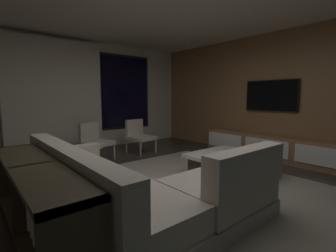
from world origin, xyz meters
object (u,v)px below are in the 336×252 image
(accent_chair_by_curtain, at_px, (94,139))
(console_table_behind_couch, at_px, (36,200))
(accent_chair_near_window, at_px, (139,134))
(book_stack_on_coffee_table, at_px, (232,154))
(coffee_table, at_px, (230,165))
(sectional_couch, at_px, (133,192))
(mounted_tv, at_px, (271,96))
(media_console, at_px, (273,148))

(accent_chair_by_curtain, distance_m, console_table_behind_couch, 3.00)
(console_table_behind_couch, bearing_deg, accent_chair_near_window, 42.63)
(book_stack_on_coffee_table, height_order, accent_chair_near_window, accent_chair_near_window)
(book_stack_on_coffee_table, bearing_deg, console_table_behind_couch, 177.81)
(console_table_behind_couch, bearing_deg, coffee_table, 0.79)
(coffee_table, distance_m, accent_chair_near_window, 2.47)
(sectional_couch, relative_size, console_table_behind_couch, 1.19)
(coffee_table, xyz_separation_m, book_stack_on_coffee_table, (-0.15, -0.15, 0.23))
(accent_chair_near_window, bearing_deg, mounted_tv, -48.27)
(book_stack_on_coffee_table, xyz_separation_m, console_table_behind_couch, (-2.77, 0.11, -0.01))
(sectional_couch, distance_m, accent_chair_by_curtain, 2.76)
(mounted_tv, relative_size, console_table_behind_couch, 0.55)
(accent_chair_by_curtain, relative_size, media_console, 0.25)
(accent_chair_by_curtain, height_order, console_table_behind_couch, accent_chair_by_curtain)
(accent_chair_near_window, height_order, accent_chair_by_curtain, same)
(coffee_table, relative_size, accent_chair_near_window, 1.49)
(sectional_couch, distance_m, book_stack_on_coffee_table, 1.87)
(book_stack_on_coffee_table, bearing_deg, accent_chair_by_curtain, 113.65)
(coffee_table, distance_m, accent_chair_by_curtain, 2.82)
(accent_chair_by_curtain, bearing_deg, book_stack_on_coffee_table, -66.35)
(media_console, bearing_deg, book_stack_on_coffee_table, -173.68)
(coffee_table, relative_size, accent_chair_by_curtain, 1.49)
(sectional_couch, height_order, accent_chair_near_window, sectional_couch)
(mounted_tv, bearing_deg, sectional_couch, -173.72)
(mounted_tv, distance_m, console_table_behind_couch, 4.78)
(media_console, bearing_deg, accent_chair_by_curtain, 139.63)
(accent_chair_near_window, bearing_deg, book_stack_on_coffee_table, -88.51)
(sectional_couch, relative_size, accent_chair_near_window, 3.21)
(sectional_couch, bearing_deg, accent_chair_by_curtain, 75.11)
(accent_chair_near_window, bearing_deg, sectional_couch, -124.37)
(coffee_table, bearing_deg, sectional_couch, -175.11)
(coffee_table, relative_size, book_stack_on_coffee_table, 4.04)
(sectional_couch, distance_m, mounted_tv, 3.93)
(media_console, bearing_deg, coffee_table, -178.39)
(accent_chair_by_curtain, xyz_separation_m, console_table_behind_couch, (-1.62, -2.53, -0.02))
(console_table_behind_couch, bearing_deg, mounted_tv, 3.46)
(sectional_couch, relative_size, coffee_table, 2.16)
(accent_chair_near_window, height_order, console_table_behind_couch, accent_chair_near_window)
(coffee_table, relative_size, mounted_tv, 1.00)
(book_stack_on_coffee_table, xyz_separation_m, accent_chair_near_window, (-0.07, 2.60, 0.02))
(accent_chair_by_curtain, height_order, mounted_tv, mounted_tv)
(mounted_tv, height_order, console_table_behind_couch, mounted_tv)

